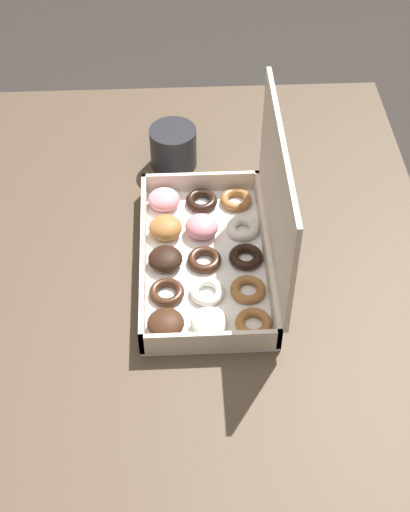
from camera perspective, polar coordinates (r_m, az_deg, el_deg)
The scene contains 4 objects.
ground_plane at distance 1.84m, azimuth -2.45°, elevation -17.60°, with size 8.00×8.00×0.00m, color #2D2826.
dining_table at distance 1.28m, azimuth -3.36°, elevation -5.32°, with size 1.21×0.99×0.73m.
donut_box at distance 1.22m, azimuth 1.09°, elevation 1.08°, with size 0.38×0.23×0.27m.
coffee_mug at distance 1.43m, azimuth -2.56°, elevation 8.73°, with size 0.09×0.09×0.08m.
Camera 1 is at (0.78, 0.04, 1.66)m, focal length 50.00 mm.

